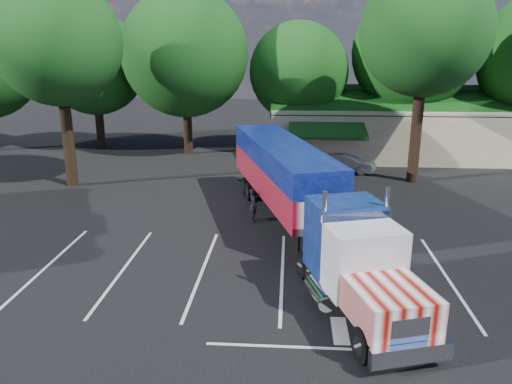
# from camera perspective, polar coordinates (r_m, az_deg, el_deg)

# --- Properties ---
(ground) EXTENTS (120.00, 120.00, 0.00)m
(ground) POSITION_cam_1_polar(r_m,az_deg,el_deg) (25.77, -3.87, -3.26)
(ground) COLOR black
(ground) RESTS_ON ground
(event_hall) EXTENTS (24.20, 14.12, 5.55)m
(event_hall) POSITION_cam_1_polar(r_m,az_deg,el_deg) (43.58, 17.78, 7.15)
(event_hall) COLOR beige
(event_hall) RESTS_ON ground
(tree_row_b) EXTENTS (8.40, 8.40, 11.35)m
(tree_row_b) POSITION_cam_1_polar(r_m,az_deg,el_deg) (44.96, -17.97, 13.72)
(tree_row_b) COLOR black
(tree_row_b) RESTS_ON ground
(tree_row_c) EXTENTS (10.00, 10.00, 13.05)m
(tree_row_c) POSITION_cam_1_polar(r_m,az_deg,el_deg) (41.10, -8.13, 15.41)
(tree_row_c) COLOR black
(tree_row_c) RESTS_ON ground
(tree_row_d) EXTENTS (8.00, 8.00, 10.60)m
(tree_row_d) POSITION_cam_1_polar(r_m,az_deg,el_deg) (41.58, 4.91, 13.52)
(tree_row_d) COLOR black
(tree_row_d) RESTS_ON ground
(tree_row_e) EXTENTS (9.60, 9.60, 12.90)m
(tree_row_e) POSITION_cam_1_polar(r_m,az_deg,el_deg) (43.11, 17.43, 14.95)
(tree_row_e) COLOR black
(tree_row_e) RESTS_ON ground
(tree_near_left) EXTENTS (7.60, 7.60, 12.65)m
(tree_near_left) POSITION_cam_1_polar(r_m,az_deg,el_deg) (33.09, -21.72, 15.58)
(tree_near_left) COLOR black
(tree_near_left) RESTS_ON ground
(tree_near_right) EXTENTS (8.00, 8.00, 13.50)m
(tree_near_right) POSITION_cam_1_polar(r_m,az_deg,el_deg) (33.53, 18.78, 16.97)
(tree_near_right) COLOR black
(tree_near_right) RESTS_ON ground
(semi_truck) EXTENTS (7.91, 19.63, 4.14)m
(semi_truck) POSITION_cam_1_polar(r_m,az_deg,el_deg) (23.15, 4.67, 0.52)
(semi_truck) COLOR black
(semi_truck) RESTS_ON ground
(woman) EXTENTS (0.63, 0.75, 1.74)m
(woman) POSITION_cam_1_polar(r_m,az_deg,el_deg) (25.33, -0.32, -1.50)
(woman) COLOR black
(woman) RESTS_ON ground
(bicycle) EXTENTS (1.00, 1.70, 0.85)m
(bicycle) POSITION_cam_1_polar(r_m,az_deg,el_deg) (31.34, 7.65, 1.04)
(bicycle) COLOR black
(bicycle) RESTS_ON ground
(silver_sedan) EXTENTS (4.27, 2.58, 1.33)m
(silver_sedan) POSITION_cam_1_polar(r_m,az_deg,el_deg) (35.99, 10.30, 3.33)
(silver_sedan) COLOR #A8ABB0
(silver_sedan) RESTS_ON ground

